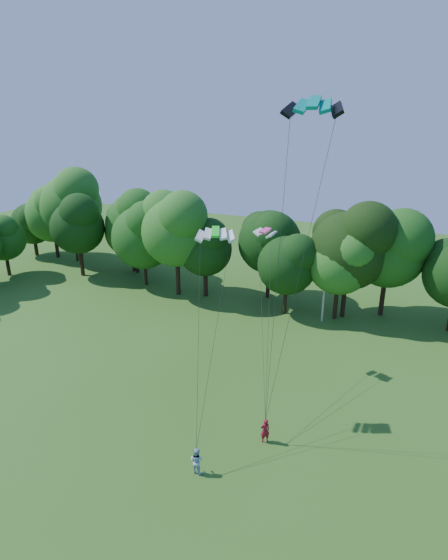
% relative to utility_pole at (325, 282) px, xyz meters
% --- Properties ---
extents(utility_pole, '(1.63, 0.71, 8.63)m').
position_rel_utility_pole_xyz_m(utility_pole, '(0.00, 0.00, 0.00)').
color(utility_pole, '#ABABA2').
rests_on(utility_pole, ground).
extents(kite_flyer_left, '(0.75, 0.73, 1.74)m').
position_rel_utility_pole_xyz_m(kite_flyer_left, '(0.66, -20.00, -3.56)').
color(kite_flyer_left, maroon).
rests_on(kite_flyer_left, ground).
extents(kite_flyer_right, '(0.89, 0.73, 1.71)m').
position_rel_utility_pole_xyz_m(kite_flyer_right, '(-2.17, -24.22, -3.57)').
color(kite_flyer_right, '#A2BEE0').
rests_on(kite_flyer_right, ground).
extents(kite_teal, '(3.21, 1.57, 0.79)m').
position_rel_utility_pole_xyz_m(kite_teal, '(1.84, -17.37, 16.39)').
color(kite_teal, '#048279').
rests_on(kite_teal, ground).
extents(kite_green, '(2.68, 1.95, 0.56)m').
position_rel_utility_pole_xyz_m(kite_green, '(-3.92, -17.74, 8.77)').
color(kite_green, '#21E22B').
rests_on(kite_green, ground).
extents(kite_pink, '(2.03, 1.44, 0.36)m').
position_rel_utility_pole_xyz_m(kite_pink, '(-3.04, -10.44, 7.35)').
color(kite_pink, '#DA3C8B').
rests_on(kite_pink, ground).
extents(tree_back_west, '(7.91, 7.91, 11.50)m').
position_rel_utility_pole_xyz_m(tree_back_west, '(-27.86, 5.57, 2.75)').
color(tree_back_west, '#341F15').
rests_on(tree_back_west, ground).
extents(tree_back_center, '(8.92, 8.92, 12.97)m').
position_rel_utility_pole_xyz_m(tree_back_center, '(1.73, 2.13, 3.68)').
color(tree_back_center, '#322213').
rests_on(tree_back_center, ground).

